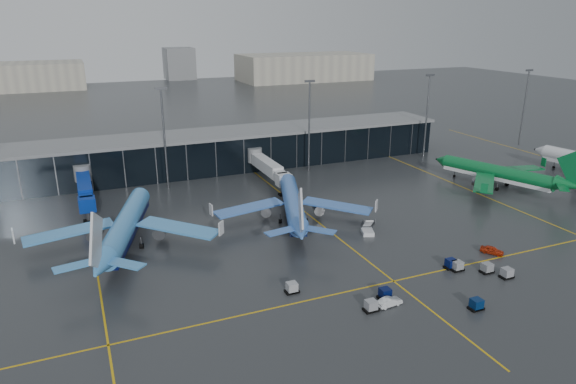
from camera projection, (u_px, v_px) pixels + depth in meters
name	position (u px, v px, depth m)	size (l,w,h in m)	color
ground	(301.00, 255.00, 94.20)	(600.00, 600.00, 0.00)	#282B2D
terminal_pier	(212.00, 151.00, 146.55)	(142.00, 17.00, 10.70)	black
jet_bridges	(85.00, 188.00, 117.28)	(94.00, 27.50, 7.20)	#595B60
flood_masts	(241.00, 128.00, 135.25)	(203.00, 0.50, 25.50)	#595B60
distant_hangars	(203.00, 70.00, 345.44)	(260.00, 71.00, 22.00)	#B2AD99
taxi_lines	(324.00, 227.00, 107.16)	(220.00, 120.00, 0.02)	gold
airliner_arkefly	(124.00, 212.00, 96.57)	(38.07, 43.35, 13.32)	#4292DA
airliner_klm_near	(293.00, 192.00, 109.04)	(35.47, 40.40, 12.42)	#3E72CB
airliner_aer_lingus	(498.00, 164.00, 130.79)	(34.63, 39.43, 12.12)	#0B642E
baggage_carts	(430.00, 282.00, 82.93)	(37.29, 16.82, 1.70)	black
mobile_airstair	(368.00, 230.00, 103.25)	(3.19, 3.77, 3.45)	white
service_van_red	(492.00, 250.00, 94.59)	(1.67, 4.15, 1.41)	#B72A0E
service_van_white	(389.00, 302.00, 77.36)	(1.44, 4.12, 1.36)	silver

